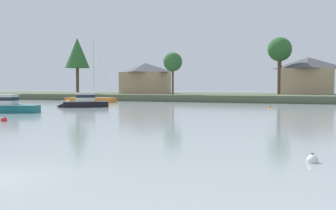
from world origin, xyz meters
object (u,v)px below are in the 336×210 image
at_px(mooring_buoy_orange, 269,107).
at_px(mooring_buoy_red, 4,120).
at_px(sailboat_orange, 90,101).
at_px(mooring_buoy_white, 313,160).
at_px(cruiser_black, 81,104).
at_px(cruiser_teal, 3,109).

distance_m(mooring_buoy_orange, mooring_buoy_red, 31.96).
distance_m(sailboat_orange, mooring_buoy_white, 58.52).
height_order(cruiser_black, cruiser_teal, cruiser_black).
distance_m(cruiser_black, sailboat_orange, 17.29).
relative_size(cruiser_black, sailboat_orange, 0.54).
relative_size(cruiser_teal, mooring_buoy_orange, 17.65).
distance_m(sailboat_orange, cruiser_teal, 28.52).
bearing_deg(cruiser_teal, mooring_buoy_orange, 42.69).
xyz_separation_m(cruiser_teal, mooring_buoy_white, (30.56, -16.39, -0.32)).
relative_size(sailboat_orange, cruiser_teal, 1.67).
bearing_deg(mooring_buoy_red, cruiser_teal, 135.91).
relative_size(cruiser_black, mooring_buoy_white, 13.61).
relative_size(cruiser_teal, mooring_buoy_red, 13.04).
distance_m(mooring_buoy_white, mooring_buoy_red, 24.05).
xyz_separation_m(sailboat_orange, mooring_buoy_white, (39.00, -43.64, -0.18)).
height_order(sailboat_orange, mooring_buoy_red, sailboat_orange).
height_order(mooring_buoy_orange, mooring_buoy_white, mooring_buoy_white).
relative_size(cruiser_black, mooring_buoy_red, 11.74).
xyz_separation_m(mooring_buoy_orange, mooring_buoy_red, (-14.37, -28.54, 0.02)).
bearing_deg(mooring_buoy_white, mooring_buoy_orange, 102.31).
xyz_separation_m(cruiser_black, sailboat_orange, (-8.84, 14.86, -0.20)).
xyz_separation_m(mooring_buoy_white, mooring_buoy_red, (-22.47, 8.56, 0.01)).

